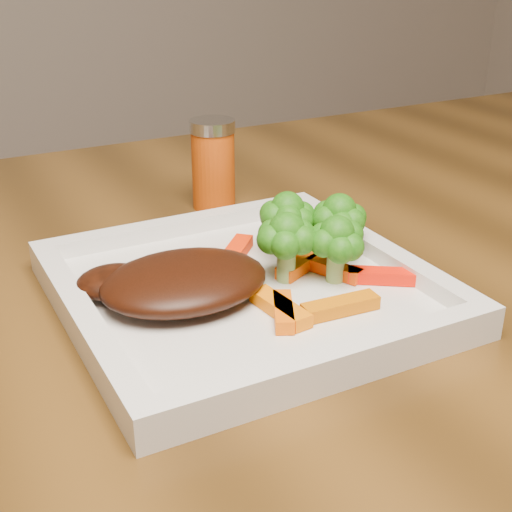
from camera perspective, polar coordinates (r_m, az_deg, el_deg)
name	(u,v)px	position (r m, az deg, el deg)	size (l,w,h in m)	color
plate	(245,295)	(0.55, -0.92, -3.12)	(0.27, 0.27, 0.01)	white
steak	(184,281)	(0.53, -5.76, -2.02)	(0.13, 0.10, 0.03)	#341307
broccoli_0	(287,217)	(0.59, 2.52, 3.13)	(0.05, 0.05, 0.07)	#2C6110
broccoli_1	(339,222)	(0.59, 6.64, 2.76)	(0.05, 0.05, 0.06)	#247012
broccoli_2	(336,246)	(0.55, 6.45, 0.79)	(0.05, 0.05, 0.06)	#1F7112
broccoli_3	(286,244)	(0.55, 2.45, 0.96)	(0.05, 0.05, 0.06)	#227012
carrot_0	(340,306)	(0.52, 6.77, -4.01)	(0.06, 0.02, 0.01)	#D06603
carrot_1	(384,276)	(0.57, 10.17, -1.58)	(0.06, 0.01, 0.01)	#FF1804
carrot_2	(283,311)	(0.51, 2.21, -4.46)	(0.05, 0.01, 0.01)	#FF6204
carrot_3	(314,235)	(0.63, 4.64, 1.66)	(0.06, 0.02, 0.01)	red
carrot_4	(236,252)	(0.60, -1.63, 0.31)	(0.06, 0.02, 0.01)	#FF2C04
carrot_5	(334,269)	(0.57, 6.24, -1.07)	(0.05, 0.01, 0.01)	#FF4304
carrot_6	(302,263)	(0.58, 3.70, -0.59)	(0.06, 0.02, 0.01)	#FD5304
spice_shaker	(213,164)	(0.74, -3.44, 7.33)	(0.04, 0.04, 0.09)	#C0450A
carrot_7	(280,308)	(0.51, 1.94, -4.16)	(0.06, 0.02, 0.01)	orange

